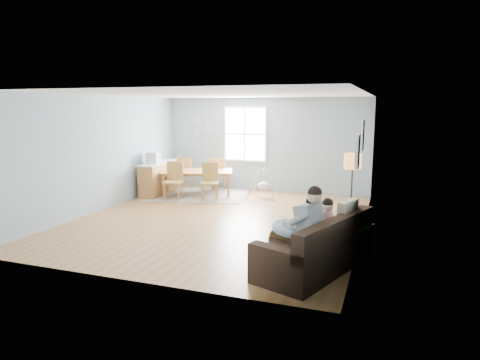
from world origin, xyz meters
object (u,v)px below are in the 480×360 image
at_px(chair_se, 210,179).
at_px(counter, 158,178).
at_px(chair_nw, 185,171).
at_px(toddler, 321,220).
at_px(storage_cube, 322,249).
at_px(floor_lamp, 352,168).
at_px(baby_swing, 263,185).
at_px(dining_table, 197,183).
at_px(chair_sw, 174,178).
at_px(father, 300,227).
at_px(sofa, 318,251).
at_px(monitor, 153,158).
at_px(chair_ne, 218,172).

height_order(chair_se, counter, chair_se).
relative_size(chair_se, chair_nw, 1.00).
distance_m(toddler, storage_cube, 0.47).
distance_m(floor_lamp, counter, 6.03).
bearing_deg(counter, baby_swing, 10.26).
height_order(dining_table, chair_sw, chair_sw).
xyz_separation_m(storage_cube, dining_table, (-4.13, 4.24, 0.08)).
relative_size(father, dining_table, 0.70).
xyz_separation_m(toddler, counter, (-5.20, 4.01, -0.27)).
relative_size(father, baby_swing, 1.61).
bearing_deg(counter, sofa, -39.06).
bearing_deg(floor_lamp, chair_nw, 148.59).
height_order(counter, monitor, monitor).
distance_m(father, chair_nw, 6.91).
relative_size(toddler, chair_nw, 0.88).
xyz_separation_m(storage_cube, counter, (-5.23, 4.00, 0.20)).
bearing_deg(chair_ne, storage_cube, -52.67).
bearing_deg(chair_sw, toddler, -38.26).
distance_m(toddler, dining_table, 5.92).
relative_size(storage_cube, counter, 0.32).
distance_m(toddler, chair_ne, 6.28).
relative_size(sofa, counter, 1.39).
bearing_deg(counter, storage_cube, -37.41).
bearing_deg(chair_se, sofa, -48.38).
height_order(father, chair_ne, father).
bearing_deg(toddler, storage_cube, 12.67).
height_order(sofa, chair_sw, chair_sw).
distance_m(father, monitor, 6.47).
height_order(floor_lamp, storage_cube, floor_lamp).
bearing_deg(sofa, baby_swing, 115.48).
relative_size(floor_lamp, chair_sw, 1.57).
bearing_deg(floor_lamp, baby_swing, 132.04).
xyz_separation_m(sofa, baby_swing, (-2.27, 4.76, 0.05)).
height_order(toddler, dining_table, toddler).
bearing_deg(sofa, monitor, 142.84).
relative_size(counter, baby_swing, 1.96).
xyz_separation_m(father, toddler, (0.23, 0.46, 0.00)).
height_order(dining_table, chair_ne, chair_ne).
distance_m(toddler, chair_sw, 5.63).
relative_size(chair_se, monitor, 2.91).
distance_m(sofa, counter, 6.71).
relative_size(sofa, toddler, 2.63).
xyz_separation_m(father, chair_nw, (-4.51, 5.23, -0.15)).
distance_m(dining_table, chair_nw, 0.86).
height_order(chair_nw, counter, chair_nw).
height_order(sofa, baby_swing, sofa).
height_order(chair_nw, baby_swing, chair_nw).
distance_m(chair_sw, monitor, 0.91).
bearing_deg(storage_cube, sofa, -96.12).
distance_m(dining_table, chair_sw, 0.85).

